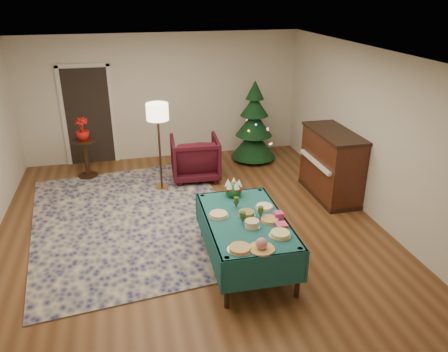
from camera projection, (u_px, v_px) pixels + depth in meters
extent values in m
plane|color=#593319|center=(192.00, 233.00, 6.86)|extent=(7.00, 7.00, 0.00)
plane|color=white|center=(186.00, 57.00, 5.78)|extent=(7.00, 7.00, 0.00)
plane|color=beige|center=(163.00, 97.00, 9.44)|extent=(6.00, 0.00, 6.00)
plane|color=beige|center=(267.00, 314.00, 3.20)|extent=(6.00, 0.00, 6.00)
plane|color=beige|center=(375.00, 137.00, 6.96)|extent=(0.00, 7.00, 7.00)
cube|color=black|center=(89.00, 117.00, 9.22)|extent=(0.92, 0.02, 2.04)
cube|color=silver|center=(64.00, 117.00, 9.09)|extent=(0.08, 0.04, 2.14)
cube|color=silver|center=(113.00, 114.00, 9.31)|extent=(0.08, 0.04, 2.14)
cube|color=silver|center=(82.00, 65.00, 8.78)|extent=(1.08, 0.04, 0.08)
cube|color=#131647|center=(135.00, 219.00, 7.26)|extent=(3.64, 4.53, 0.02)
cylinder|color=black|center=(227.00, 283.00, 5.13)|extent=(0.07, 0.07, 0.71)
cylinder|color=black|center=(203.00, 217.00, 6.61)|extent=(0.07, 0.07, 0.71)
cylinder|color=black|center=(298.00, 273.00, 5.30)|extent=(0.07, 0.07, 0.71)
cylinder|color=black|center=(259.00, 211.00, 6.78)|extent=(0.07, 0.07, 0.71)
cube|color=#175046|center=(246.00, 220.00, 5.82)|extent=(1.08, 1.82, 0.04)
cube|color=#175046|center=(231.00, 204.00, 6.70)|extent=(1.07, 0.05, 0.45)
cube|color=#175046|center=(265.00, 272.00, 5.10)|extent=(1.07, 0.05, 0.45)
cube|color=#175046|center=(281.00, 229.00, 6.00)|extent=(0.06, 1.83, 0.45)
cube|color=#175046|center=(208.00, 238.00, 5.80)|extent=(0.06, 1.83, 0.45)
cylinder|color=silver|center=(240.00, 250.00, 5.12)|extent=(0.30, 0.30, 0.01)
cylinder|color=tan|center=(240.00, 248.00, 5.12)|extent=(0.26, 0.26, 0.03)
cylinder|color=silver|center=(261.00, 249.00, 5.13)|extent=(0.32, 0.32, 0.01)
sphere|color=#CC727A|center=(262.00, 244.00, 5.10)|extent=(0.14, 0.14, 0.14)
cylinder|color=silver|center=(280.00, 236.00, 5.41)|extent=(0.28, 0.28, 0.01)
cylinder|color=#D8D172|center=(280.00, 234.00, 5.40)|extent=(0.24, 0.24, 0.05)
cylinder|color=silver|center=(252.00, 227.00, 5.61)|extent=(0.22, 0.22, 0.01)
cylinder|color=tan|center=(252.00, 224.00, 5.59)|extent=(0.18, 0.18, 0.09)
cylinder|color=silver|center=(270.00, 221.00, 5.76)|extent=(0.27, 0.27, 0.01)
cylinder|color=#B2844C|center=(270.00, 219.00, 5.75)|extent=(0.23, 0.23, 0.03)
cylinder|color=silver|center=(219.00, 216.00, 5.88)|extent=(0.28, 0.28, 0.01)
cylinder|color=#D8BF7F|center=(218.00, 214.00, 5.87)|extent=(0.24, 0.24, 0.04)
cylinder|color=silver|center=(246.00, 215.00, 5.89)|extent=(0.25, 0.25, 0.01)
cylinder|color=maroon|center=(246.00, 213.00, 5.88)|extent=(0.21, 0.21, 0.06)
cylinder|color=silver|center=(264.00, 208.00, 6.10)|extent=(0.27, 0.27, 0.01)
cylinder|color=#F2EACC|center=(265.00, 206.00, 6.09)|extent=(0.23, 0.23, 0.03)
cone|color=#2D471E|center=(236.00, 205.00, 6.08)|extent=(0.07, 0.07, 0.09)
cylinder|color=#2D471E|center=(236.00, 200.00, 6.05)|extent=(0.08, 0.08, 0.09)
cone|color=#2D471E|center=(261.00, 215.00, 5.82)|extent=(0.07, 0.07, 0.09)
cylinder|color=#2D471E|center=(261.00, 210.00, 5.79)|extent=(0.08, 0.08, 0.09)
cone|color=#2D471E|center=(243.00, 220.00, 5.69)|extent=(0.07, 0.07, 0.09)
cylinder|color=#2D471E|center=(243.00, 215.00, 5.66)|extent=(0.08, 0.08, 0.09)
cube|color=#E43F67|center=(281.00, 225.00, 5.63)|extent=(0.15, 0.15, 0.04)
cube|color=#D03A77|center=(278.00, 215.00, 5.81)|extent=(0.12, 0.12, 0.09)
sphere|color=#1E4C1E|center=(233.00, 190.00, 6.41)|extent=(0.25, 0.25, 0.25)
cone|color=white|center=(239.00, 183.00, 6.39)|extent=(0.09, 0.09, 0.11)
cone|color=white|center=(234.00, 181.00, 6.45)|extent=(0.09, 0.09, 0.11)
cone|color=white|center=(228.00, 182.00, 6.40)|extent=(0.09, 0.09, 0.11)
cone|color=white|center=(230.00, 185.00, 6.31)|extent=(0.09, 0.09, 0.11)
cone|color=white|center=(237.00, 185.00, 6.30)|extent=(0.09, 0.09, 0.11)
sphere|color=#B20C0F|center=(238.00, 186.00, 6.47)|extent=(0.07, 0.07, 0.07)
sphere|color=#B20C0F|center=(228.00, 186.00, 6.46)|extent=(0.07, 0.07, 0.07)
sphere|color=#B20C0F|center=(229.00, 190.00, 6.33)|extent=(0.07, 0.07, 0.07)
sphere|color=#B20C0F|center=(239.00, 190.00, 6.33)|extent=(0.07, 0.07, 0.07)
imported|color=#3D0D17|center=(195.00, 156.00, 8.65)|extent=(0.97, 0.92, 0.94)
cylinder|color=#A57F3F|center=(162.00, 187.00, 8.38)|extent=(0.28, 0.28, 0.03)
cylinder|color=black|center=(160.00, 151.00, 8.09)|extent=(0.04, 0.04, 1.50)
cylinder|color=#FFEABF|center=(157.00, 112.00, 7.79)|extent=(0.40, 0.40, 0.30)
cylinder|color=black|center=(88.00, 176.00, 8.88)|extent=(0.39, 0.39, 0.04)
cylinder|color=black|center=(86.00, 159.00, 8.74)|extent=(0.09, 0.09, 0.72)
cylinder|color=black|center=(84.00, 141.00, 8.58)|extent=(0.44, 0.44, 0.03)
imported|color=red|center=(83.00, 134.00, 8.53)|extent=(0.25, 0.45, 0.25)
cylinder|color=black|center=(253.00, 157.00, 9.73)|extent=(0.11, 0.11, 0.14)
cone|color=black|center=(253.00, 143.00, 9.59)|extent=(1.29, 1.29, 0.62)
cone|color=black|center=(254.00, 123.00, 9.42)|extent=(1.05, 1.05, 0.53)
cone|color=black|center=(255.00, 105.00, 9.26)|extent=(0.80, 0.80, 0.44)
cone|color=black|center=(255.00, 90.00, 9.13)|extent=(0.52, 0.52, 0.40)
cube|color=black|center=(328.00, 193.00, 8.09)|extent=(0.61, 1.41, 0.08)
cube|color=#38190E|center=(331.00, 164.00, 7.86)|extent=(0.59, 1.39, 1.15)
cube|color=black|center=(335.00, 133.00, 7.62)|extent=(0.63, 1.43, 0.05)
cube|color=white|center=(316.00, 162.00, 7.76)|extent=(0.12, 1.19, 0.06)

